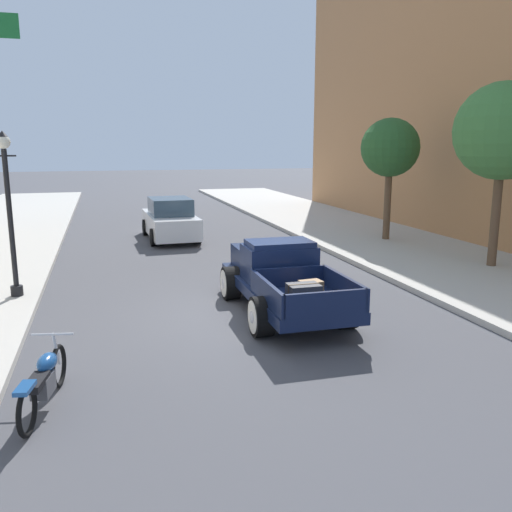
{
  "coord_description": "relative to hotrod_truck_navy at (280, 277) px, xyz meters",
  "views": [
    {
      "loc": [
        -2.9,
        -11.1,
        3.69
      ],
      "look_at": [
        0.64,
        1.38,
        1.0
      ],
      "focal_mm": 37.79,
      "sensor_mm": 36.0,
      "label": 1
    }
  ],
  "objects": [
    {
      "name": "hotrod_truck_navy",
      "position": [
        0.0,
        0.0,
        0.0
      ],
      "size": [
        2.23,
        4.96,
        1.58
      ],
      "color": "#0F1938",
      "rests_on": "ground"
    },
    {
      "name": "ground_plane",
      "position": [
        -0.85,
        -0.13,
        -0.75
      ],
      "size": [
        140.0,
        140.0,
        0.0
      ],
      "primitive_type": "plane",
      "color": "#47474C"
    },
    {
      "name": "car_background_white",
      "position": [
        -1.26,
        9.95,
        0.01
      ],
      "size": [
        1.98,
        4.36,
        1.65
      ],
      "color": "silver",
      "rests_on": "ground"
    },
    {
      "name": "street_lamp_near",
      "position": [
        -5.86,
        2.28,
        1.63
      ],
      "size": [
        0.5,
        0.32,
        3.85
      ],
      "color": "black",
      "rests_on": "sidewalk_left"
    },
    {
      "name": "street_tree_nearest",
      "position": [
        7.3,
        1.96,
        3.29
      ],
      "size": [
        2.78,
        2.78,
        5.3
      ],
      "color": "brown",
      "rests_on": "sidewalk_right"
    },
    {
      "name": "street_tree_second",
      "position": [
        6.58,
        6.97,
        2.79
      ],
      "size": [
        2.16,
        2.16,
        4.51
      ],
      "color": "brown",
      "rests_on": "sidewalk_right"
    },
    {
      "name": "motorcycle_parked",
      "position": [
        -4.7,
        -3.6,
        -0.31
      ],
      "size": [
        0.69,
        2.09,
        0.93
      ],
      "color": "black",
      "rests_on": "ground"
    }
  ]
}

